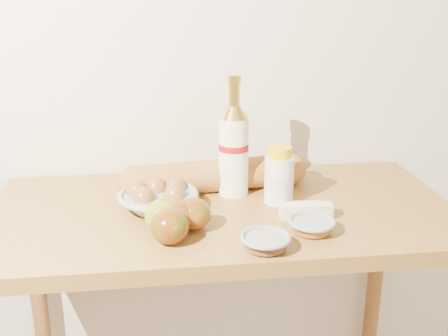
{
  "coord_description": "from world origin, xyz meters",
  "views": [
    {
      "loc": [
        -0.17,
        -0.15,
        1.48
      ],
      "look_at": [
        0.0,
        1.15,
        1.02
      ],
      "focal_mm": 45.0,
      "sensor_mm": 36.0,
      "label": 1
    }
  ],
  "objects": [
    {
      "name": "apple_redgreen_front",
      "position": [
        -0.14,
        1.0,
        0.94
      ],
      "size": [
        0.11,
        0.11,
        0.08
      ],
      "rotation": [
        0.0,
        0.0,
        -0.27
      ],
      "color": "maroon",
      "rests_on": "table"
    },
    {
      "name": "apple_yellowgreen",
      "position": [
        -0.15,
        1.05,
        0.94
      ],
      "size": [
        0.09,
        0.09,
        0.08
      ],
      "rotation": [
        0.0,
        0.0,
        0.02
      ],
      "color": "olive",
      "rests_on": "table"
    },
    {
      "name": "egg_bowl",
      "position": [
        -0.17,
        1.19,
        0.93
      ],
      "size": [
        0.23,
        0.23,
        0.07
      ],
      "rotation": [
        0.0,
        0.0,
        0.11
      ],
      "color": "#909E99",
      "rests_on": "table"
    },
    {
      "name": "sugar_bowl",
      "position": [
        0.07,
        0.94,
        0.92
      ],
      "size": [
        0.13,
        0.13,
        0.03
      ],
      "rotation": [
        0.0,
        0.0,
        -0.1
      ],
      "color": "gray",
      "rests_on": "table"
    },
    {
      "name": "bourbon_bottle",
      "position": [
        0.04,
        1.27,
        1.03
      ],
      "size": [
        0.1,
        0.1,
        0.33
      ],
      "rotation": [
        0.0,
        0.0,
        0.22
      ],
      "color": "white",
      "rests_on": "table"
    },
    {
      "name": "apple_extra",
      "position": [
        -0.12,
        1.06,
        0.94
      ],
      "size": [
        0.1,
        0.1,
        0.08
      ],
      "rotation": [
        0.0,
        0.0,
        -0.26
      ],
      "color": "maroon",
      "rests_on": "table"
    },
    {
      "name": "apple_redgreen_right",
      "position": [
        -0.08,
        1.06,
        0.94
      ],
      "size": [
        0.1,
        0.1,
        0.08
      ],
      "rotation": [
        0.0,
        0.0,
        -0.26
      ],
      "color": "maroon",
      "rests_on": "table"
    },
    {
      "name": "baguette",
      "position": [
        -0.01,
        1.3,
        0.94
      ],
      "size": [
        0.54,
        0.15,
        0.09
      ],
      "rotation": [
        0.0,
        0.0,
        0.12
      ],
      "color": "#BB8339",
      "rests_on": "table"
    },
    {
      "name": "back_wall",
      "position": [
        0.0,
        1.51,
        1.3
      ],
      "size": [
        3.5,
        0.02,
        2.6
      ],
      "primitive_type": "cube",
      "color": "beige",
      "rests_on": "ground"
    },
    {
      "name": "syrup_bowl",
      "position": [
        0.19,
        1.01,
        0.92
      ],
      "size": [
        0.12,
        0.12,
        0.03
      ],
      "rotation": [
        0.0,
        0.0,
        0.1
      ],
      "color": "#909D97",
      "rests_on": "table"
    },
    {
      "name": "table",
      "position": [
        0.0,
        1.18,
        0.78
      ],
      "size": [
        1.2,
        0.6,
        0.9
      ],
      "color": "#AD7E37",
      "rests_on": "ground"
    },
    {
      "name": "butter_stick",
      "position": [
        0.2,
        1.09,
        0.92
      ],
      "size": [
        0.13,
        0.04,
        0.04
      ],
      "rotation": [
        0.0,
        0.0,
        -0.07
      ],
      "color": "#F1E6BA",
      "rests_on": "table"
    },
    {
      "name": "cream_bottle",
      "position": [
        0.15,
        1.2,
        0.97
      ],
      "size": [
        0.1,
        0.1,
        0.15
      ],
      "rotation": [
        0.0,
        0.0,
        -0.38
      ],
      "color": "white",
      "rests_on": "table"
    }
  ]
}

